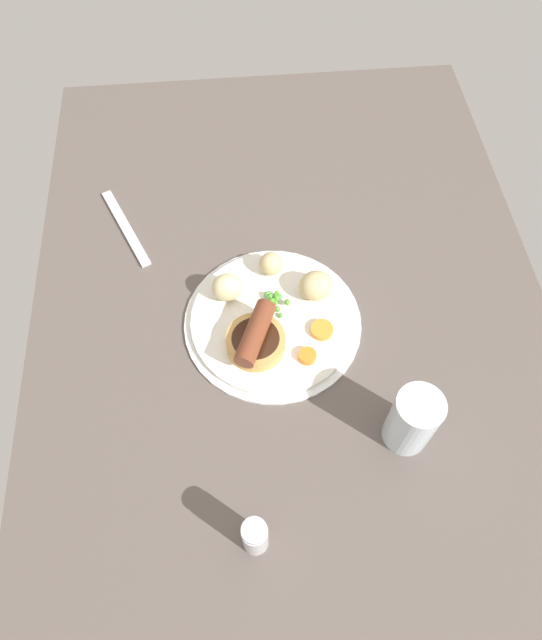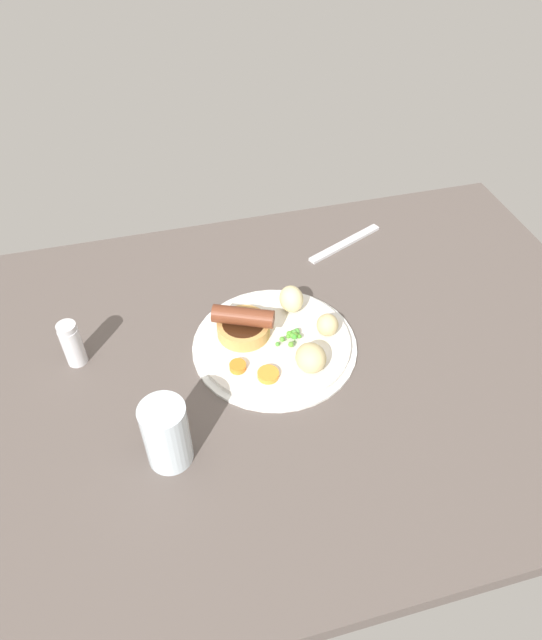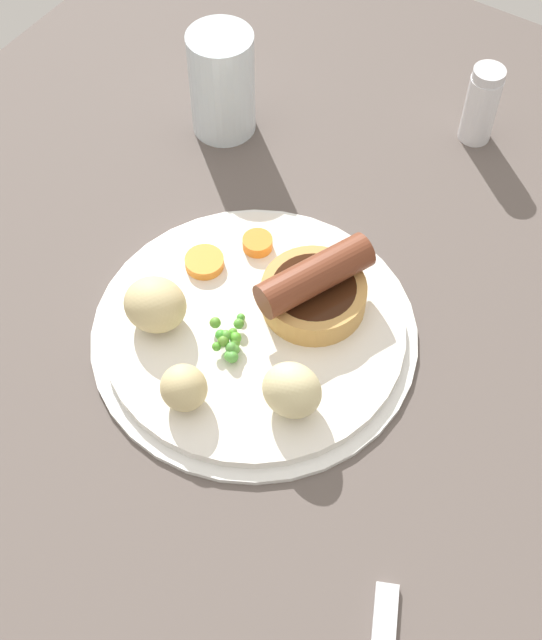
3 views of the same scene
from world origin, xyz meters
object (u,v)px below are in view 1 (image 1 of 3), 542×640
(pea_pile, at_px, (274,298))
(potato_chunk_0, at_px, (316,285))
(potato_chunk_2, at_px, (227,287))
(salt_shaker, at_px, (255,536))
(carrot_slice_1, at_px, (307,356))
(carrot_slice_0, at_px, (322,330))
(potato_chunk_1, at_px, (271,264))
(dinner_plate, at_px, (273,321))
(drinking_glass, at_px, (412,420))
(sausage_pudding, at_px, (256,339))
(fork, at_px, (126,228))

(pea_pile, bearing_deg, potato_chunk_0, 99.79)
(potato_chunk_2, xyz_separation_m, salt_shaker, (0.36, 0.01, 0.00))
(potato_chunk_0, xyz_separation_m, carrot_slice_1, (0.11, -0.03, -0.02))
(potato_chunk_0, height_order, carrot_slice_1, potato_chunk_0)
(carrot_slice_0, bearing_deg, potato_chunk_1, -150.94)
(dinner_plate, relative_size, carrot_slice_0, 8.06)
(dinner_plate, distance_m, carrot_slice_0, 0.08)
(potato_chunk_1, height_order, drinking_glass, drinking_glass)
(sausage_pudding, relative_size, pea_pile, 2.05)
(carrot_slice_0, bearing_deg, dinner_plate, -112.56)
(potato_chunk_0, bearing_deg, carrot_slice_0, 0.88)
(dinner_plate, xyz_separation_m, potato_chunk_0, (-0.04, 0.07, 0.03))
(fork, bearing_deg, potato_chunk_2, 21.61)
(potato_chunk_2, bearing_deg, salt_shaker, 2.35)
(dinner_plate, xyz_separation_m, drinking_glass, (0.19, 0.16, 0.05))
(potato_chunk_0, distance_m, carrot_slice_0, 0.07)
(carrot_slice_0, height_order, salt_shaker, salt_shaker)
(salt_shaker, bearing_deg, fork, -160.94)
(dinner_plate, relative_size, carrot_slice_1, 10.31)
(pea_pile, height_order, carrot_slice_1, pea_pile)
(carrot_slice_1, bearing_deg, salt_shaker, -21.17)
(carrot_slice_1, bearing_deg, dinner_plate, -148.47)
(potato_chunk_0, bearing_deg, pea_pile, -80.21)
(pea_pile, relative_size, salt_shaker, 0.62)
(sausage_pudding, height_order, potato_chunk_1, sausage_pudding)
(sausage_pudding, relative_size, potato_chunk_1, 2.70)
(potato_chunk_2, bearing_deg, dinner_plate, 54.34)
(pea_pile, distance_m, potato_chunk_2, 0.07)
(fork, bearing_deg, pea_pile, 28.63)
(dinner_plate, height_order, sausage_pudding, sausage_pudding)
(carrot_slice_1, height_order, drinking_glass, drinking_glass)
(potato_chunk_2, bearing_deg, carrot_slice_1, 42.74)
(dinner_plate, xyz_separation_m, fork, (-0.21, -0.23, -0.00))
(pea_pile, bearing_deg, sausage_pudding, -24.39)
(carrot_slice_0, xyz_separation_m, salt_shaker, (0.28, -0.12, 0.02))
(potato_chunk_2, distance_m, fork, 0.23)
(potato_chunk_2, xyz_separation_m, carrot_slice_1, (0.12, 0.11, -0.02))
(drinking_glass, bearing_deg, sausage_pudding, -127.55)
(potato_chunk_0, bearing_deg, sausage_pudding, -49.11)
(potato_chunk_0, xyz_separation_m, potato_chunk_2, (-0.01, -0.13, 0.00))
(potato_chunk_2, bearing_deg, potato_chunk_1, 119.77)
(dinner_plate, bearing_deg, pea_pile, 171.18)
(carrot_slice_0, xyz_separation_m, fork, (-0.24, -0.30, -0.02))
(potato_chunk_0, height_order, potato_chunk_2, potato_chunk_2)
(dinner_plate, distance_m, sausage_pudding, 0.06)
(pea_pile, relative_size, potato_chunk_0, 0.97)
(dinner_plate, relative_size, pea_pile, 5.39)
(carrot_slice_0, xyz_separation_m, drinking_glass, (0.16, 0.09, 0.03))
(sausage_pudding, height_order, carrot_slice_0, sausage_pudding)
(carrot_slice_0, distance_m, salt_shaker, 0.31)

